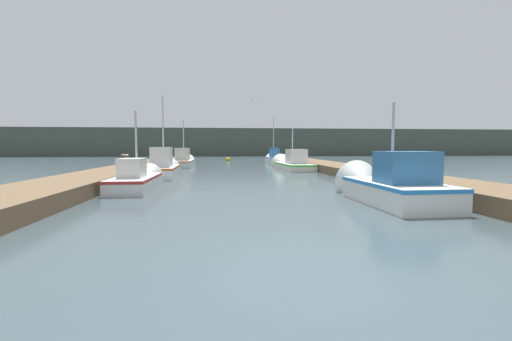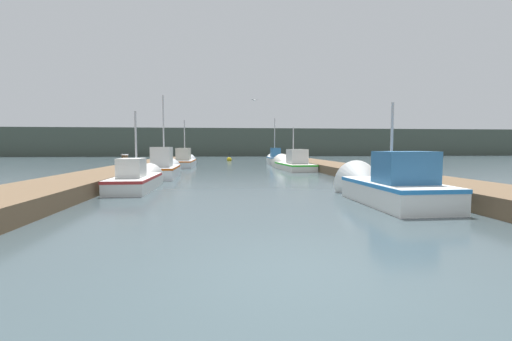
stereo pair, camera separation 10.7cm
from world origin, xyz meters
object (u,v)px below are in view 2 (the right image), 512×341
(seagull_lead, at_px, (255,100))
(fishing_boat_2, at_px, (165,168))
(fishing_boat_4, at_px, (185,161))
(channel_buoy, at_px, (229,160))
(mooring_piling_2, at_px, (159,161))
(fishing_boat_1, at_px, (138,179))
(mooring_piling_1, at_px, (125,170))
(fishing_boat_3, at_px, (291,164))
(fishing_boat_5, at_px, (274,158))
(mooring_piling_0, at_px, (291,158))
(fishing_boat_0, at_px, (385,186))
(mooring_piling_3, at_px, (185,157))

(seagull_lead, bearing_deg, fishing_boat_2, -148.41)
(fishing_boat_4, height_order, channel_buoy, fishing_boat_4)
(mooring_piling_2, bearing_deg, fishing_boat_1, -85.18)
(mooring_piling_1, height_order, mooring_piling_2, mooring_piling_2)
(fishing_boat_3, height_order, fishing_boat_5, fishing_boat_5)
(fishing_boat_1, relative_size, fishing_boat_2, 0.96)
(fishing_boat_5, height_order, channel_buoy, fishing_boat_5)
(mooring_piling_0, height_order, mooring_piling_1, mooring_piling_1)
(fishing_boat_0, xyz_separation_m, fishing_boat_5, (0.24, 23.60, 0.02))
(fishing_boat_2, xyz_separation_m, mooring_piling_3, (-1.01, 19.80, -0.03))
(fishing_boat_3, relative_size, mooring_piling_3, 6.91)
(mooring_piling_1, relative_size, seagull_lead, 2.45)
(fishing_boat_0, bearing_deg, fishing_boat_2, 130.40)
(mooring_piling_0, bearing_deg, fishing_boat_1, -119.82)
(fishing_boat_4, xyz_separation_m, mooring_piling_1, (-1.07, -13.90, 0.22))
(fishing_boat_2, distance_m, mooring_piling_3, 19.82)
(channel_buoy, bearing_deg, mooring_piling_1, -101.31)
(mooring_piling_1, bearing_deg, channel_buoy, 78.69)
(seagull_lead, bearing_deg, mooring_piling_3, 96.85)
(fishing_boat_4, relative_size, seagull_lead, 11.15)
(fishing_boat_2, xyz_separation_m, seagull_lead, (5.74, 8.13, 4.85))
(mooring_piling_3, height_order, seagull_lead, seagull_lead)
(fishing_boat_4, relative_size, mooring_piling_0, 5.09)
(fishing_boat_4, xyz_separation_m, mooring_piling_3, (-1.08, 9.92, 0.02))
(fishing_boat_4, distance_m, mooring_piling_3, 9.98)
(mooring_piling_0, relative_size, seagull_lead, 2.19)
(fishing_boat_3, distance_m, mooring_piling_2, 9.52)
(fishing_boat_3, xyz_separation_m, mooring_piling_1, (-9.25, -9.93, 0.29))
(fishing_boat_1, distance_m, mooring_piling_2, 8.60)
(fishing_boat_0, xyz_separation_m, mooring_piling_2, (-9.00, 12.58, 0.24))
(fishing_boat_3, relative_size, mooring_piling_2, 4.60)
(fishing_boat_0, bearing_deg, seagull_lead, 96.83)
(fishing_boat_0, distance_m, mooring_piling_1, 10.46)
(mooring_piling_0, relative_size, mooring_piling_1, 0.90)
(mooring_piling_2, relative_size, mooring_piling_3, 1.50)
(fishing_boat_1, bearing_deg, channel_buoy, 80.57)
(fishing_boat_4, distance_m, fishing_boat_5, 9.39)
(fishing_boat_3, distance_m, fishing_boat_4, 9.10)
(fishing_boat_0, relative_size, fishing_boat_1, 1.02)
(seagull_lead, bearing_deg, mooring_piling_2, -167.59)
(fishing_boat_2, height_order, fishing_boat_4, fishing_boat_2)
(fishing_boat_5, bearing_deg, mooring_piling_1, -114.11)
(mooring_piling_0, height_order, seagull_lead, seagull_lead)
(mooring_piling_3, distance_m, channel_buoy, 5.13)
(fishing_boat_3, xyz_separation_m, mooring_piling_3, (-9.26, 13.89, 0.09))
(fishing_boat_4, relative_size, mooring_piling_1, 4.56)
(fishing_boat_3, relative_size, seagull_lead, 11.88)
(fishing_boat_2, relative_size, seagull_lead, 8.65)
(fishing_boat_3, distance_m, mooring_piling_3, 16.70)
(mooring_piling_1, xyz_separation_m, mooring_piling_3, (-0.01, 23.82, -0.20))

